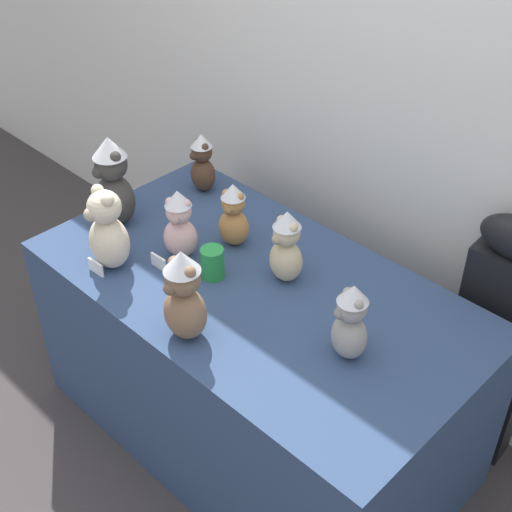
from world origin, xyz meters
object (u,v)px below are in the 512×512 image
object	(u,v)px
teddy_bear_mocha	(184,296)
teddy_bear_cocoa	(202,163)
instrument_case	(494,341)
teddy_bear_charcoal	(113,182)
party_cup_green	(212,263)
display_table	(256,363)
teddy_bear_sand	(286,247)
teddy_bear_blush	(180,225)
teddy_bear_caramel	(233,215)
teddy_bear_cream	(108,231)
teddy_bear_ash	(350,322)

from	to	relation	value
teddy_bear_mocha	teddy_bear_cocoa	bearing A→B (deg)	135.95
teddy_bear_mocha	instrument_case	bearing A→B (deg)	57.05
teddy_bear_charcoal	party_cup_green	size ratio (longest dim) A/B	3.22
display_table	teddy_bear_sand	world-z (taller)	teddy_bear_sand
teddy_bear_sand	teddy_bear_charcoal	bearing A→B (deg)	-155.10
teddy_bear_blush	teddy_bear_mocha	xyz separation A→B (m)	(0.32, -0.26, 0.03)
teddy_bear_blush	teddy_bear_caramel	world-z (taller)	teddy_bear_blush
teddy_bear_cocoa	teddy_bear_cream	bearing A→B (deg)	-61.73
teddy_bear_sand	instrument_case	bearing A→B (deg)	48.10
display_table	teddy_bear_ash	bearing A→B (deg)	-5.90
teddy_bear_sand	teddy_bear_blush	bearing A→B (deg)	-146.16
teddy_bear_charcoal	teddy_bear_caramel	xyz separation A→B (m)	(0.41, 0.21, -0.05)
instrument_case	party_cup_green	world-z (taller)	instrument_case
teddy_bear_blush	teddy_bear_mocha	bearing A→B (deg)	-71.35
display_table	teddy_bear_ash	xyz separation A→B (m)	(0.42, -0.04, 0.50)
instrument_case	teddy_bear_cocoa	bearing A→B (deg)	-171.17
teddy_bear_ash	teddy_bear_cocoa	distance (m)	1.05
party_cup_green	display_table	bearing A→B (deg)	26.07
teddy_bear_ash	teddy_bear_blush	distance (m)	0.72
display_table	teddy_bear_cocoa	bearing A→B (deg)	153.61
teddy_bear_charcoal	party_cup_green	distance (m)	0.51
instrument_case	teddy_bear_charcoal	bearing A→B (deg)	-156.48
teddy_bear_charcoal	teddy_bear_caramel	bearing A→B (deg)	32.47
teddy_bear_ash	teddy_bear_blush	bearing A→B (deg)	-156.77
teddy_bear_cream	teddy_bear_cocoa	size ratio (longest dim) A/B	1.23
teddy_bear_ash	teddy_bear_cream	distance (m)	0.88
teddy_bear_mocha	teddy_bear_caramel	distance (m)	0.50
teddy_bear_blush	teddy_bear_caramel	distance (m)	0.20
display_table	teddy_bear_mocha	distance (m)	0.62
teddy_bear_cocoa	instrument_case	bearing A→B (deg)	26.60
party_cup_green	teddy_bear_blush	bearing A→B (deg)	178.98
teddy_bear_cocoa	teddy_bear_ash	bearing A→B (deg)	-4.42
teddy_bear_cream	teddy_bear_mocha	xyz separation A→B (m)	(0.45, -0.05, 0.01)
instrument_case	teddy_bear_caramel	world-z (taller)	instrument_case
teddy_bear_charcoal	teddy_bear_cream	bearing A→B (deg)	-35.64
teddy_bear_sand	party_cup_green	distance (m)	0.26
teddy_bear_cream	party_cup_green	world-z (taller)	teddy_bear_cream
teddy_bear_ash	teddy_bear_mocha	world-z (taller)	teddy_bear_mocha
display_table	party_cup_green	bearing A→B (deg)	-153.93
teddy_bear_cream	teddy_bear_charcoal	bearing A→B (deg)	148.52
teddy_bear_caramel	party_cup_green	distance (m)	0.21
instrument_case	teddy_bear_mocha	size ratio (longest dim) A/B	3.25
teddy_bear_ash	teddy_bear_caramel	xyz separation A→B (m)	(-0.64, 0.16, -0.01)
teddy_bear_cream	teddy_bear_sand	world-z (taller)	teddy_bear_cream
teddy_bear_blush	teddy_bear_cocoa	bearing A→B (deg)	95.23
instrument_case	teddy_bear_sand	xyz separation A→B (m)	(-0.57, -0.46, 0.35)
teddy_bear_blush	teddy_bear_sand	size ratio (longest dim) A/B	0.99
teddy_bear_cocoa	teddy_bear_mocha	xyz separation A→B (m)	(0.59, -0.61, 0.03)
teddy_bear_blush	teddy_bear_cocoa	world-z (taller)	teddy_bear_blush
display_table	teddy_bear_caramel	xyz separation A→B (m)	(-0.22, 0.11, 0.49)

